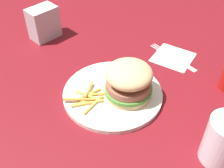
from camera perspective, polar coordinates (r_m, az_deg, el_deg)
The scene contains 8 objects.
ground_plane at distance 0.71m, azimuth -1.78°, elevation -1.67°, with size 1.60×1.60×0.00m, color maroon.
plate at distance 0.70m, azimuth -0.00°, elevation -2.20°, with size 0.25×0.25×0.01m, color silver.
sandwich at distance 0.66m, azimuth 3.48°, elevation 0.69°, with size 0.12×0.12×0.09m.
fries_pile at distance 0.68m, azimuth -4.81°, elevation -2.84°, with size 0.10×0.10×0.01m.
napkin at distance 0.85m, azimuth 12.54°, elevation 5.46°, with size 0.11×0.11×0.00m, color white.
fork at distance 0.85m, azimuth 12.48°, elevation 5.65°, with size 0.16×0.09×0.00m.
drink_glass at distance 0.59m, azimuth 21.93°, elevation -11.36°, with size 0.08×0.08×0.11m.
napkin_dispenser at distance 0.92m, azimuth -13.99°, elevation 12.18°, with size 0.09×0.06×0.10m, color #B7BABF.
Camera 1 is at (-0.25, 0.45, 0.49)m, focal length 44.08 mm.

